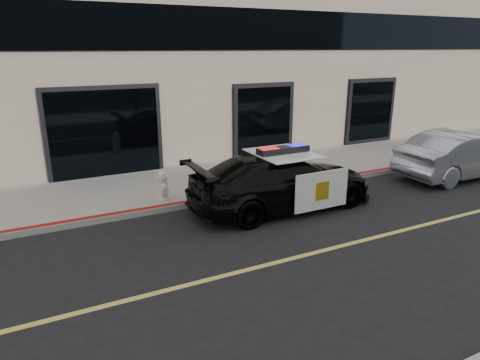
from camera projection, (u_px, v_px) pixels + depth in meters
name	position (u px, v px, depth m)	size (l,w,h in m)	color
ground	(237.00, 273.00, 7.82)	(120.00, 120.00, 0.00)	black
sidewalk_n	(156.00, 188.00, 12.28)	(60.00, 3.50, 0.15)	gray
police_car	(282.00, 180.00, 10.81)	(2.25, 4.89, 1.60)	black
silver_sedan	(462.00, 154.00, 13.34)	(4.47, 1.59, 1.47)	#949DA7
fire_hydrant	(162.00, 186.00, 10.97)	(0.36, 0.51, 0.80)	beige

